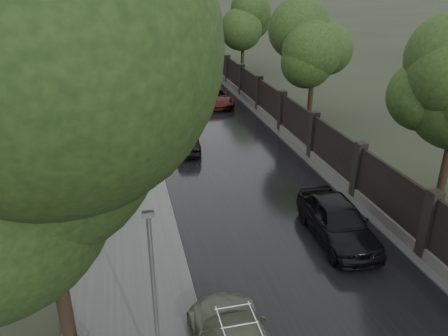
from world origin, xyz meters
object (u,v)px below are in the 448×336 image
(tree_left_near, at_px, (33,135))
(tree_right_c, at_px, (243,25))
(traffic_light, at_px, (141,86))
(car_right_near, at_px, (337,220))
(tree_left_far, at_px, (85,38))
(hatchback_left, at_px, (188,141))
(car_right_far, at_px, (215,97))
(lamp_post, at_px, (155,306))
(tree_right_b, at_px, (314,50))

(tree_left_near, relative_size, tree_right_c, 1.31)
(traffic_light, bearing_deg, car_right_near, -70.75)
(tree_left_far, bearing_deg, tree_left_near, -89.15)
(tree_left_far, distance_m, hatchback_left, 14.42)
(tree_right_c, relative_size, car_right_far, 1.44)
(tree_left_far, relative_size, lamp_post, 1.45)
(tree_right_c, height_order, traffic_light, tree_right_c)
(car_right_far, bearing_deg, tree_right_c, 59.28)
(tree_right_c, distance_m, hatchback_left, 24.71)
(tree_left_near, height_order, traffic_light, tree_left_near)
(hatchback_left, bearing_deg, tree_right_c, -106.54)
(hatchback_left, bearing_deg, tree_left_far, -57.77)
(tree_left_near, bearing_deg, tree_right_b, 51.52)
(tree_right_b, relative_size, tree_right_c, 1.00)
(tree_right_b, height_order, car_right_near, tree_right_b)
(lamp_post, bearing_deg, car_right_far, 74.82)
(tree_right_c, bearing_deg, tree_right_b, -90.00)
(lamp_post, relative_size, car_right_near, 1.06)
(tree_right_b, bearing_deg, lamp_post, -122.18)
(tree_left_near, bearing_deg, car_right_near, 21.91)
(tree_left_near, relative_size, tree_right_b, 1.31)
(tree_left_near, bearing_deg, traffic_light, 81.47)
(car_right_far, bearing_deg, tree_left_near, -116.52)
(car_right_far, bearing_deg, tree_left_far, 158.54)
(car_right_near, distance_m, car_right_far, 20.44)
(tree_left_near, distance_m, hatchback_left, 16.69)
(tree_left_far, distance_m, tree_right_c, 18.45)
(traffic_light, bearing_deg, tree_left_near, -98.53)
(traffic_light, xyz_separation_m, car_right_near, (6.33, -18.12, -1.57))
(tree_right_c, bearing_deg, hatchback_left, -113.32)
(tree_right_b, xyz_separation_m, tree_right_c, (0.00, 18.00, 0.00))
(tree_left_near, relative_size, car_right_near, 1.89)
(tree_left_near, bearing_deg, tree_right_c, 67.80)
(tree_left_far, bearing_deg, hatchback_left, -64.55)
(tree_right_b, bearing_deg, tree_left_far, 152.70)
(car_right_near, bearing_deg, car_right_far, 93.15)
(car_right_near, relative_size, car_right_far, 1.00)
(hatchback_left, bearing_deg, tree_left_near, 76.32)
(tree_right_b, bearing_deg, car_right_near, -109.89)
(tree_right_c, bearing_deg, car_right_near, -99.38)
(lamp_post, xyz_separation_m, traffic_light, (1.10, 23.49, -0.27))
(tree_right_b, bearing_deg, car_right_far, 138.03)
(tree_left_near, relative_size, tree_left_far, 1.24)
(tree_left_near, relative_size, traffic_light, 2.29)
(tree_left_near, relative_size, lamp_post, 1.79)
(lamp_post, bearing_deg, tree_right_c, 71.48)
(tree_right_c, relative_size, traffic_light, 1.75)
(tree_left_near, xyz_separation_m, tree_left_far, (-0.40, 27.00, -1.18))
(lamp_post, relative_size, hatchback_left, 1.40)
(tree_left_far, relative_size, hatchback_left, 2.02)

